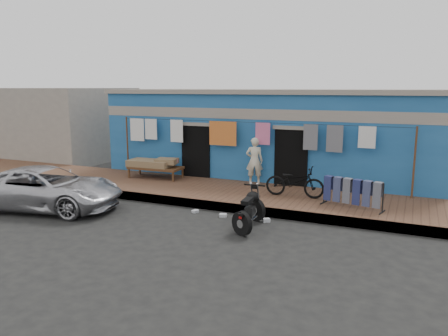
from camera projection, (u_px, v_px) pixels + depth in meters
ground at (192, 226)px, 10.95m from camera, size 80.00×80.00×0.00m
sidewalk at (237, 195)px, 13.62m from camera, size 28.00×3.00×0.25m
curb at (218, 206)px, 12.32m from camera, size 28.00×0.10×0.25m
building at (276, 133)px, 16.92m from camera, size 12.20×5.20×3.36m
neighbor_left at (60, 123)px, 21.31m from camera, size 6.00×5.00×3.40m
clothesline at (235, 136)px, 14.67m from camera, size 10.06×0.06×2.10m
car at (46, 188)px, 12.41m from camera, size 4.73×2.88×1.24m
seated_person at (254, 161)px, 14.47m from camera, size 0.65×0.53×1.56m
bicycle at (295, 178)px, 12.81m from camera, size 1.74×0.67×1.11m
motorcycle at (249, 208)px, 10.75m from camera, size 0.78×1.64×1.01m
charpoy at (156, 168)px, 15.57m from camera, size 2.08×1.12×0.68m
jeans_rack at (352, 193)px, 11.64m from camera, size 1.86×1.11×0.82m
litter_a at (223, 215)px, 11.73m from camera, size 0.23×0.20×0.09m
litter_b at (266, 220)px, 11.29m from camera, size 0.23×0.21×0.09m
litter_c at (195, 211)px, 12.15m from camera, size 0.20×0.21×0.07m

